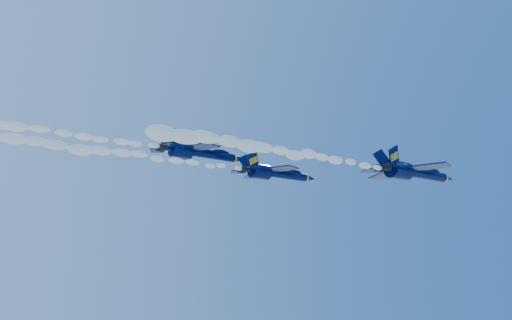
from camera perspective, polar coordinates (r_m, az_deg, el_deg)
jet_lead at (r=81.81m, az=17.59°, el=-1.33°), size 17.98×14.75×6.68m
smoke_trail_jet_lead at (r=63.54m, az=3.17°, el=0.98°), size 36.38×1.86×1.67m
jet_second at (r=78.97m, az=2.20°, el=-1.51°), size 14.91×12.23×5.54m
smoke_trail_jet_second at (r=67.32m, az=-14.72°, el=0.65°), size 36.38×1.54×1.39m
jet_third at (r=77.12m, az=-6.55°, el=0.86°), size 15.19×12.46×5.64m
smoke_trail_jet_third at (r=69.26m, az=-24.83°, el=3.32°), size 36.38×1.57×1.41m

